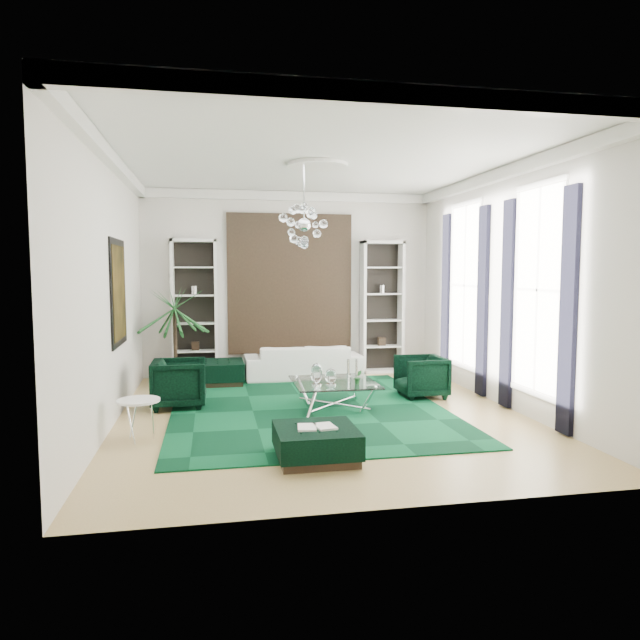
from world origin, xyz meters
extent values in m
cube|color=tan|center=(0.00, 0.00, -0.01)|extent=(6.00, 7.00, 0.02)
cube|color=white|center=(0.00, 0.00, 3.81)|extent=(6.00, 7.00, 0.02)
cube|color=silver|center=(0.00, 3.51, 1.90)|extent=(6.00, 0.02, 3.80)
cube|color=silver|center=(0.00, -3.51, 1.90)|extent=(6.00, 0.02, 3.80)
cube|color=silver|center=(-3.01, 0.00, 1.90)|extent=(0.02, 7.00, 3.80)
cube|color=silver|center=(3.01, 0.00, 1.90)|extent=(0.02, 7.00, 3.80)
cylinder|color=white|center=(0.00, 0.30, 3.77)|extent=(0.90, 0.90, 0.05)
cube|color=black|center=(0.00, 3.46, 1.90)|extent=(2.50, 0.06, 2.80)
cube|color=black|center=(-2.97, 0.60, 1.85)|extent=(0.04, 1.30, 1.60)
cube|color=white|center=(2.99, -0.90, 1.90)|extent=(0.03, 1.10, 2.90)
cube|color=black|center=(2.96, -1.68, 1.65)|extent=(0.07, 0.30, 3.25)
cube|color=black|center=(2.96, -0.12, 1.65)|extent=(0.07, 0.30, 3.25)
cube|color=white|center=(2.99, 1.50, 1.90)|extent=(0.03, 1.10, 2.90)
cube|color=black|center=(2.96, 0.72, 1.65)|extent=(0.07, 0.30, 3.25)
cube|color=black|center=(2.96, 2.28, 1.65)|extent=(0.07, 0.30, 3.25)
cube|color=black|center=(-0.15, 0.34, 0.01)|extent=(4.20, 5.00, 0.02)
imported|color=white|center=(0.18, 2.92, 0.34)|extent=(2.32, 0.91, 0.68)
imported|color=black|center=(-2.14, 0.88, 0.39)|extent=(0.85, 0.82, 0.77)
imported|color=black|center=(1.92, 0.86, 0.36)|extent=(0.79, 0.77, 0.72)
cube|color=black|center=(-1.52, 2.65, 0.22)|extent=(0.98, 0.98, 0.44)
cube|color=black|center=(-0.45, -2.01, 0.19)|extent=(0.93, 0.93, 0.37)
cube|color=white|center=(-0.45, -2.01, 0.39)|extent=(0.45, 0.30, 0.03)
cylinder|color=white|center=(-2.55, -0.87, 0.26)|extent=(0.54, 0.54, 0.52)
imported|color=#1B5723|center=(0.58, 0.03, 0.55)|extent=(0.12, 0.10, 0.22)
camera|label=1|loc=(-1.60, -8.34, 2.18)|focal=32.00mm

